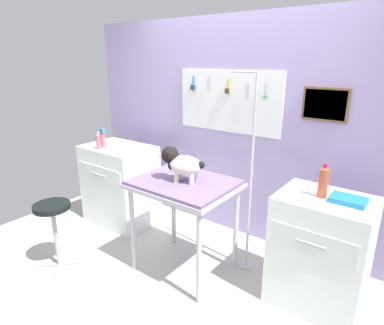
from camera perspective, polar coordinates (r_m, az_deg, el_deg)
The scene contains 12 objects.
ground at distance 3.05m, azimuth -6.17°, elevation -20.89°, with size 4.40×4.00×0.04m, color #ACADA2.
rear_wall_panel at distance 3.49m, azimuth 7.76°, elevation 5.67°, with size 4.00×0.11×2.30m.
grooming_table at distance 2.84m, azimuth -1.39°, elevation -5.03°, with size 0.86×0.69×0.88m.
grooming_arm at distance 2.88m, azimuth 10.07°, elevation -3.70°, with size 0.29×0.11×1.79m.
dog at distance 2.75m, azimuth -1.96°, elevation -0.16°, with size 0.40×0.26×0.30m.
counter_left at distance 3.95m, azimuth -12.44°, elevation -3.71°, with size 0.80×0.58×0.92m.
cabinet_right at distance 2.79m, azimuth 21.42°, elevation -14.31°, with size 0.68×0.54×0.91m.
stool at distance 3.24m, azimuth -23.12°, elevation -8.71°, with size 0.32×0.32×0.64m.
spray_bottle_short at distance 3.79m, azimuth -15.34°, elevation 3.91°, with size 0.06×0.06×0.21m.
conditioner_bottle at distance 3.73m, azimuth -16.07°, elevation 3.48°, with size 0.05×0.05×0.20m.
soda_bottle at distance 2.54m, azimuth 21.97°, elevation -3.20°, with size 0.07×0.07×0.25m.
supply_tray at distance 2.57m, azimuth 25.66°, elevation -5.92°, with size 0.24×0.18×0.04m.
Camera 1 is at (1.67, -1.70, 1.88)m, focal length 30.49 mm.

